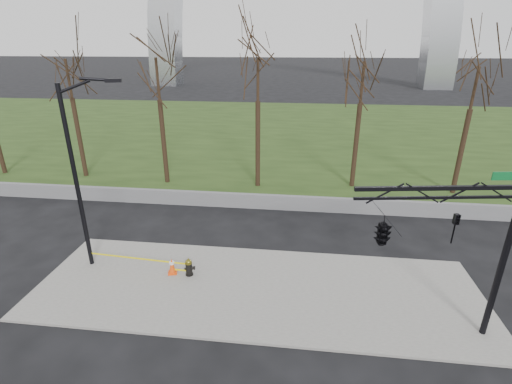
# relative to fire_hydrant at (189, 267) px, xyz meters

# --- Properties ---
(ground) EXTENTS (500.00, 500.00, 0.00)m
(ground) POSITION_rel_fire_hydrant_xyz_m (2.96, -0.54, -0.47)
(ground) COLOR black
(ground) RESTS_ON ground
(sidewalk) EXTENTS (18.00, 6.00, 0.10)m
(sidewalk) POSITION_rel_fire_hydrant_xyz_m (2.96, -0.54, -0.42)
(sidewalk) COLOR slate
(sidewalk) RESTS_ON ground
(grass_strip) EXTENTS (120.00, 40.00, 0.06)m
(grass_strip) POSITION_rel_fire_hydrant_xyz_m (2.96, 29.46, -0.44)
(grass_strip) COLOR #203513
(grass_strip) RESTS_ON ground
(guardrail) EXTENTS (60.00, 0.30, 0.90)m
(guardrail) POSITION_rel_fire_hydrant_xyz_m (2.96, 7.46, -0.02)
(guardrail) COLOR #59595B
(guardrail) RESTS_ON ground
(tree_row) EXTENTS (36.84, 4.00, 9.72)m
(tree_row) POSITION_rel_fire_hydrant_xyz_m (-1.62, 11.46, 4.39)
(tree_row) COLOR black
(tree_row) RESTS_ON ground
(fire_hydrant) EXTENTS (0.51, 0.33, 0.81)m
(fire_hydrant) POSITION_rel_fire_hydrant_xyz_m (0.00, 0.00, 0.00)
(fire_hydrant) COLOR black
(fire_hydrant) RESTS_ON sidewalk
(traffic_cone) EXTENTS (0.46, 0.46, 0.73)m
(traffic_cone) POSITION_rel_fire_hydrant_xyz_m (-0.77, 0.04, -0.01)
(traffic_cone) COLOR #EA450C
(traffic_cone) RESTS_ON sidewalk
(street_light) EXTENTS (2.30, 0.96, 8.21)m
(street_light) POSITION_rel_fire_hydrant_xyz_m (-4.45, 0.42, 4.22)
(street_light) COLOR black
(street_light) RESTS_ON ground
(traffic_signal_mast) EXTENTS (5.05, 2.54, 6.00)m
(traffic_signal_mast) POSITION_rel_fire_hydrant_xyz_m (7.83, -2.61, 3.67)
(traffic_signal_mast) COLOR black
(traffic_signal_mast) RESTS_ON ground
(caution_tape) EXTENTS (4.65, 0.35, 0.42)m
(caution_tape) POSITION_rel_fire_hydrant_xyz_m (-2.06, 0.15, 0.11)
(caution_tape) COLOR yellow
(caution_tape) RESTS_ON ground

